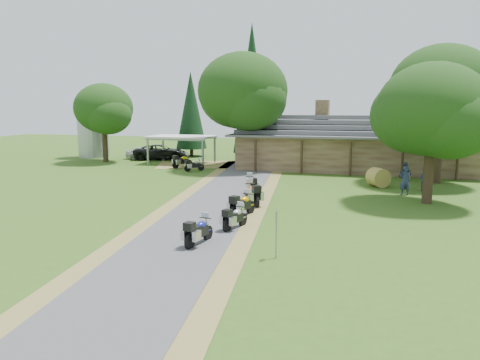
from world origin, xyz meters
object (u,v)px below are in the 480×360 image
(motorcycle_row_a, at_px, (199,230))
(motorcycle_row_c, at_px, (243,204))
(carport, at_px, (182,150))
(motorcycle_row_e, at_px, (251,184))
(motorcycle_row_b, at_px, (235,216))
(silo, at_px, (93,127))
(hay_bale, at_px, (378,177))
(motorcycle_carport_b, at_px, (194,165))
(motorcycle_row_d, at_px, (252,193))
(car_dark_suv, at_px, (161,148))
(lodge, at_px, (354,142))
(car_white_sedan, at_px, (145,151))
(motorcycle_carport_a, at_px, (182,160))

(motorcycle_row_a, xyz_separation_m, motorcycle_row_c, (0.35, 5.27, 0.05))
(carport, xyz_separation_m, motorcycle_row_e, (10.95, -14.15, -0.69))
(motorcycle_row_a, relative_size, motorcycle_row_b, 1.06)
(silo, xyz_separation_m, hay_bale, (30.45, -11.11, -2.73))
(motorcycle_carport_b, bearing_deg, motorcycle_row_d, -102.87)
(silo, height_order, carport, silo)
(motorcycle_row_d, bearing_deg, carport, 3.14)
(car_dark_suv, bearing_deg, lodge, -115.16)
(motorcycle_carport_b, distance_m, hay_bale, 15.95)
(carport, relative_size, motorcycle_carport_b, 3.77)
(car_white_sedan, height_order, hay_bale, car_white_sedan)
(motorcycle_row_e, bearing_deg, lodge, -46.62)
(silo, relative_size, car_white_sedan, 1.32)
(motorcycle_carport_a, bearing_deg, car_dark_suv, 68.88)
(motorcycle_row_b, xyz_separation_m, hay_bale, (6.35, 13.80, 0.08))
(motorcycle_row_a, relative_size, motorcycle_row_d, 0.88)
(lodge, bearing_deg, carport, -178.00)
(car_dark_suv, height_order, motorcycle_row_e, car_dark_suv)
(silo, bearing_deg, hay_bale, -20.05)
(lodge, distance_m, car_dark_suv, 20.15)
(car_dark_suv, bearing_deg, motorcycle_carport_a, -158.75)
(motorcycle_row_d, bearing_deg, motorcycle_row_e, -14.96)
(car_dark_suv, height_order, motorcycle_row_b, car_dark_suv)
(lodge, height_order, motorcycle_carport_a, lodge)
(motorcycle_row_a, xyz_separation_m, motorcycle_carport_b, (-8.45, 20.40, -0.05))
(lodge, height_order, motorcycle_row_c, lodge)
(car_white_sedan, height_order, motorcycle_row_b, car_white_sedan)
(carport, distance_m, motorcycle_row_b, 25.74)
(motorcycle_row_d, height_order, motorcycle_carport_b, motorcycle_row_d)
(silo, height_order, motorcycle_carport_b, silo)
(motorcycle_row_b, bearing_deg, carport, 44.19)
(car_white_sedan, bearing_deg, motorcycle_row_c, -156.79)
(car_dark_suv, relative_size, motorcycle_row_e, 3.16)
(lodge, distance_m, car_white_sedan, 22.08)
(motorcycle_row_e, height_order, hay_bale, motorcycle_row_e)
(carport, distance_m, car_dark_suv, 4.20)
(car_white_sedan, xyz_separation_m, motorcycle_row_e, (16.32, -16.58, -0.18))
(motorcycle_carport_b, bearing_deg, motorcycle_row_b, -110.43)
(silo, xyz_separation_m, carport, (11.66, -2.40, -2.03))
(carport, relative_size, motorcycle_carport_a, 3.16)
(motorcycle_row_a, distance_m, motorcycle_row_e, 11.21)
(motorcycle_row_c, distance_m, motorcycle_row_d, 2.97)
(hay_bale, bearing_deg, car_white_sedan, 155.23)
(car_dark_suv, bearing_deg, hay_bale, -136.53)
(carport, bearing_deg, motorcycle_row_e, -53.58)
(lodge, height_order, motorcycle_row_e, lodge)
(car_dark_suv, relative_size, motorcycle_carport_b, 3.73)
(motorcycle_row_c, relative_size, motorcycle_carport_b, 1.18)
(lodge, relative_size, motorcycle_carport_b, 12.82)
(car_dark_suv, bearing_deg, motorcycle_carport_b, -157.30)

